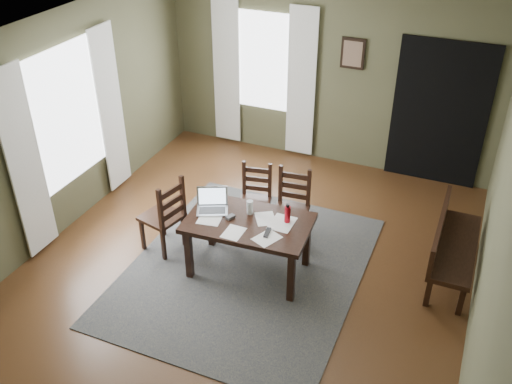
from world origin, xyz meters
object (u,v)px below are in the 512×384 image
at_px(laptop, 212,204).
at_px(dining_table, 248,227).
at_px(bench, 449,242).
at_px(water_bottle, 287,214).
at_px(chair_back_left, 255,199).
at_px(chair_back_right, 291,208).
at_px(chair_end, 165,216).

bearing_deg(laptop, dining_table, -33.22).
distance_m(bench, laptop, 2.71).
height_order(dining_table, water_bottle, water_bottle).
relative_size(bench, water_bottle, 6.01).
height_order(dining_table, chair_back_left, chair_back_left).
distance_m(dining_table, chair_back_left, 0.88).
xyz_separation_m(chair_back_right, water_bottle, (0.17, -0.62, 0.35)).
height_order(chair_end, chair_back_left, chair_end).
xyz_separation_m(dining_table, chair_back_left, (-0.27, 0.82, -0.18)).
relative_size(chair_back_left, bench, 0.64).
bearing_deg(chair_end, water_bottle, 109.57).
distance_m(dining_table, water_bottle, 0.47).
xyz_separation_m(chair_end, chair_back_right, (1.32, 0.79, -0.02)).
bearing_deg(chair_end, chair_back_right, 134.12).
distance_m(chair_back_right, water_bottle, 0.73).
distance_m(dining_table, bench, 2.27).
distance_m(chair_back_right, bench, 1.88).
distance_m(chair_end, chair_back_left, 1.17).
height_order(chair_back_right, laptop, chair_back_right).
xyz_separation_m(bench, laptop, (-2.59, -0.74, 0.30)).
xyz_separation_m(chair_back_left, bench, (2.38, -0.00, 0.03)).
bearing_deg(water_bottle, chair_back_right, 105.31).
bearing_deg(bench, chair_end, 104.51).
relative_size(dining_table, chair_back_right, 1.52).
bearing_deg(dining_table, water_bottle, 16.79).
height_order(laptop, water_bottle, laptop).
bearing_deg(chair_back_right, bench, -4.18).
distance_m(chair_back_right, laptop, 1.05).
xyz_separation_m(dining_table, chair_end, (-1.09, -0.01, -0.13)).
bearing_deg(chair_back_left, water_bottle, -55.63).
bearing_deg(laptop, water_bottle, -19.64).
bearing_deg(chair_end, laptop, 111.15).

